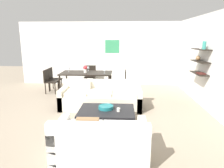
{
  "coord_description": "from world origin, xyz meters",
  "views": [
    {
      "loc": [
        0.63,
        -5.38,
        2.02
      ],
      "look_at": [
        0.32,
        0.2,
        0.75
      ],
      "focal_mm": 32.62,
      "sensor_mm": 36.0,
      "label": 1
    }
  ],
  "objects_px": {
    "wine_glass_left_far": "(69,69)",
    "sofa_beige": "(101,98)",
    "decorative_bowl": "(106,107)",
    "dining_table": "(86,74)",
    "wine_glass_right_near": "(104,70)",
    "dining_chair_left_near": "(49,80)",
    "dining_chair_right_near": "(122,81)",
    "candle_jar": "(118,110)",
    "centerpiece_vase": "(85,69)",
    "loveseat_white": "(101,142)",
    "coffee_table": "(107,117)",
    "wine_glass_head": "(88,68)",
    "dining_chair_left_far": "(53,77)",
    "dining_chair_head": "(90,75)"
  },
  "relations": [
    {
      "from": "wine_glass_left_far",
      "to": "sofa_beige",
      "type": "bearing_deg",
      "value": -52.79
    },
    {
      "from": "decorative_bowl",
      "to": "dining_table",
      "type": "relative_size",
      "value": 0.19
    },
    {
      "from": "wine_glass_right_near",
      "to": "decorative_bowl",
      "type": "bearing_deg",
      "value": -84.13
    },
    {
      "from": "dining_chair_left_near",
      "to": "dining_chair_right_near",
      "type": "relative_size",
      "value": 1.0
    },
    {
      "from": "candle_jar",
      "to": "dining_chair_right_near",
      "type": "distance_m",
      "value": 2.88
    },
    {
      "from": "dining_chair_right_near",
      "to": "centerpiece_vase",
      "type": "relative_size",
      "value": 3.24
    },
    {
      "from": "loveseat_white",
      "to": "candle_jar",
      "type": "bearing_deg",
      "value": 77.69
    },
    {
      "from": "dining_chair_left_near",
      "to": "coffee_table",
      "type": "bearing_deg",
      "value": -49.49
    },
    {
      "from": "sofa_beige",
      "to": "wine_glass_head",
      "type": "distance_m",
      "value": 2.41
    },
    {
      "from": "dining_chair_left_far",
      "to": "wine_glass_right_near",
      "type": "xyz_separation_m",
      "value": [
        2.06,
        -0.35,
        0.37
      ]
    },
    {
      "from": "coffee_table",
      "to": "dining_chair_left_far",
      "type": "bearing_deg",
      "value": 126.25
    },
    {
      "from": "dining_chair_right_near",
      "to": "wine_glass_head",
      "type": "distance_m",
      "value": 1.56
    },
    {
      "from": "dining_chair_left_far",
      "to": "wine_glass_left_far",
      "type": "distance_m",
      "value": 0.76
    },
    {
      "from": "sofa_beige",
      "to": "dining_chair_head",
      "type": "bearing_deg",
      "value": 105.38
    },
    {
      "from": "dining_chair_right_near",
      "to": "loveseat_white",
      "type": "bearing_deg",
      "value": -94.74
    },
    {
      "from": "wine_glass_left_far",
      "to": "centerpiece_vase",
      "type": "bearing_deg",
      "value": -14.1
    },
    {
      "from": "loveseat_white",
      "to": "wine_glass_left_far",
      "type": "bearing_deg",
      "value": 110.98
    },
    {
      "from": "dining_table",
      "to": "dining_chair_left_far",
      "type": "height_order",
      "value": "dining_chair_left_far"
    },
    {
      "from": "coffee_table",
      "to": "dining_chair_left_near",
      "type": "distance_m",
      "value": 3.66
    },
    {
      "from": "loveseat_white",
      "to": "dining_chair_right_near",
      "type": "xyz_separation_m",
      "value": [
        0.34,
        4.12,
        0.21
      ]
    },
    {
      "from": "dining_table",
      "to": "dining_chair_left_far",
      "type": "distance_m",
      "value": 1.39
    },
    {
      "from": "coffee_table",
      "to": "decorative_bowl",
      "type": "height_order",
      "value": "decorative_bowl"
    },
    {
      "from": "wine_glass_left_far",
      "to": "candle_jar",
      "type": "bearing_deg",
      "value": -58.39
    },
    {
      "from": "dining_chair_left_near",
      "to": "wine_glass_head",
      "type": "height_order",
      "value": "wine_glass_head"
    },
    {
      "from": "decorative_bowl",
      "to": "dining_chair_right_near",
      "type": "xyz_separation_m",
      "value": [
        0.37,
        2.71,
        0.08
      ]
    },
    {
      "from": "wine_glass_head",
      "to": "dining_chair_left_near",
      "type": "bearing_deg",
      "value": -153.49
    },
    {
      "from": "candle_jar",
      "to": "dining_chair_right_near",
      "type": "height_order",
      "value": "dining_chair_right_near"
    },
    {
      "from": "sofa_beige",
      "to": "dining_chair_left_near",
      "type": "relative_size",
      "value": 2.65
    },
    {
      "from": "sofa_beige",
      "to": "dining_chair_head",
      "type": "height_order",
      "value": "dining_chair_head"
    },
    {
      "from": "loveseat_white",
      "to": "coffee_table",
      "type": "distance_m",
      "value": 1.35
    },
    {
      "from": "dining_table",
      "to": "decorative_bowl",
      "type": "bearing_deg",
      "value": -71.39
    },
    {
      "from": "wine_glass_left_far",
      "to": "decorative_bowl",
      "type": "bearing_deg",
      "value": -61.13
    },
    {
      "from": "decorative_bowl",
      "to": "centerpiece_vase",
      "type": "distance_m",
      "value": 3.11
    },
    {
      "from": "loveseat_white",
      "to": "wine_glass_right_near",
      "type": "relative_size",
      "value": 9.31
    },
    {
      "from": "dining_chair_right_near",
      "to": "wine_glass_left_far",
      "type": "relative_size",
      "value": 5.11
    },
    {
      "from": "dining_chair_head",
      "to": "dining_table",
      "type": "bearing_deg",
      "value": -90.0
    },
    {
      "from": "sofa_beige",
      "to": "dining_chair_left_far",
      "type": "bearing_deg",
      "value": 136.4
    },
    {
      "from": "wine_glass_head",
      "to": "decorative_bowl",
      "type": "bearing_deg",
      "value": -73.72
    },
    {
      "from": "dining_chair_left_far",
      "to": "dining_chair_right_near",
      "type": "bearing_deg",
      "value": -9.56
    },
    {
      "from": "wine_glass_right_near",
      "to": "wine_glass_left_far",
      "type": "relative_size",
      "value": 0.98
    },
    {
      "from": "decorative_bowl",
      "to": "centerpiece_vase",
      "type": "relative_size",
      "value": 1.32
    },
    {
      "from": "sofa_beige",
      "to": "wine_glass_head",
      "type": "xyz_separation_m",
      "value": [
        -0.74,
        2.22,
        0.57
      ]
    },
    {
      "from": "sofa_beige",
      "to": "candle_jar",
      "type": "bearing_deg",
      "value": -67.62
    },
    {
      "from": "dining_chair_head",
      "to": "decorative_bowl",
      "type": "bearing_deg",
      "value": -75.61
    },
    {
      "from": "sofa_beige",
      "to": "centerpiece_vase",
      "type": "distance_m",
      "value": 1.99
    },
    {
      "from": "sofa_beige",
      "to": "dining_chair_left_far",
      "type": "relative_size",
      "value": 2.65
    },
    {
      "from": "dining_chair_right_near",
      "to": "centerpiece_vase",
      "type": "bearing_deg",
      "value": 172.35
    },
    {
      "from": "candle_jar",
      "to": "wine_glass_right_near",
      "type": "height_order",
      "value": "wine_glass_right_near"
    },
    {
      "from": "dining_chair_head",
      "to": "wine_glass_head",
      "type": "bearing_deg",
      "value": -90.0
    },
    {
      "from": "dining_table",
      "to": "dining_chair_head",
      "type": "relative_size",
      "value": 2.16
    }
  ]
}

